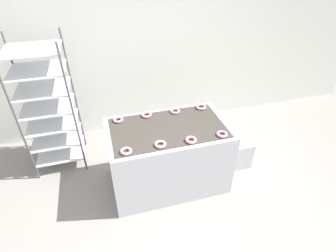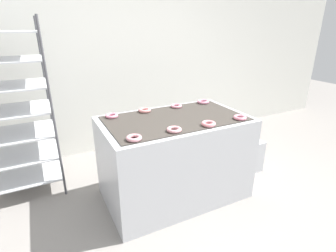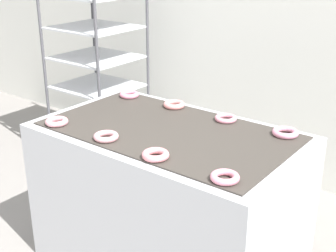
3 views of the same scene
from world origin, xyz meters
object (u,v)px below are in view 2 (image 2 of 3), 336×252
donut_far_left (112,116)px  baking_rack_cart (16,110)px  donut_far_right (203,102)px  fryer_machine (175,158)px  donut_near_right (240,117)px  donut_far_midright (176,106)px  glaze_bin (246,154)px  donut_far_midleft (145,110)px  donut_near_midleft (174,130)px  donut_near_midright (209,124)px  donut_near_left (134,138)px

donut_far_left → baking_rack_cart: bearing=148.0°
donut_far_right → fryer_machine: bearing=-150.0°
donut_near_right → donut_far_midright: bearing=120.5°
glaze_bin → donut_far_midright: 1.13m
donut_far_midleft → donut_near_right: bearing=-40.4°
glaze_bin → donut_near_midleft: (-1.21, -0.37, 0.68)m
donut_far_midright → donut_near_midright: bearing=-90.8°
baking_rack_cart → donut_near_midright: (1.52, -1.12, -0.03)m
donut_near_right → donut_far_midright: (-0.36, 0.61, -0.00)m
fryer_machine → donut_near_left: 0.76m
donut_near_right → fryer_machine: bearing=150.1°
donut_near_left → baking_rack_cart: bearing=126.7°
donut_near_right → donut_far_midleft: 0.95m
donut_near_left → donut_far_midleft: size_ratio=0.96×
donut_near_midright → donut_far_left: bearing=139.2°
glaze_bin → donut_far_midright: size_ratio=3.17×
donut_far_midright → donut_far_midleft: bearing=178.6°
fryer_machine → donut_far_midleft: (-0.19, 0.31, 0.45)m
donut_far_left → donut_near_midright: bearing=-40.8°
baking_rack_cart → glaze_bin: 2.60m
donut_near_midleft → donut_near_right: size_ratio=1.02×
donut_far_left → donut_far_midright: size_ratio=1.00×
fryer_machine → donut_far_midleft: bearing=121.5°
baking_rack_cart → donut_near_midright: bearing=-36.3°
fryer_machine → donut_near_midright: bearing=-61.9°
donut_near_midleft → donut_far_midleft: donut_far_midleft is taller
donut_near_midright → donut_near_right: size_ratio=1.02×
baking_rack_cart → donut_near_right: size_ratio=14.29×
donut_near_left → donut_near_midleft: bearing=2.1°
baking_rack_cart → donut_near_left: baking_rack_cart is taller
donut_near_midright → donut_far_right: donut_near_midright is taller
donut_near_left → donut_near_midright: size_ratio=0.97×
donut_near_left → donut_far_midright: size_ratio=1.01×
glaze_bin → donut_near_midleft: donut_near_midleft is taller
glaze_bin → donut_near_right: donut_near_right is taller
donut_near_midleft → donut_near_right: (0.70, -0.01, -0.00)m
baking_rack_cart → donut_far_midleft: (1.17, -0.50, -0.03)m
donut_near_right → donut_far_midleft: donut_far_midleft is taller
donut_far_midright → donut_far_right: (0.35, 0.00, 0.00)m
donut_far_right → donut_near_right: bearing=-89.5°
donut_far_left → donut_far_right: bearing=0.5°
donut_near_right → donut_far_right: bearing=90.5°
fryer_machine → glaze_bin: 1.07m
donut_near_left → donut_far_left: 0.60m
glaze_bin → donut_far_midright: (-0.87, 0.22, 0.68)m
glaze_bin → donut_far_left: donut_far_left is taller
donut_near_right → donut_far_midleft: (-0.72, 0.61, 0.00)m
baking_rack_cart → donut_near_midleft: (1.19, -1.10, -0.03)m
baking_rack_cart → donut_near_midleft: size_ratio=14.02×
donut_far_midleft → donut_far_midright: donut_far_midleft is taller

